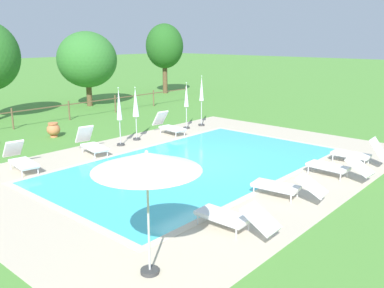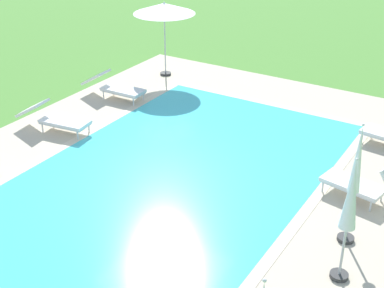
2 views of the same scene
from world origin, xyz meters
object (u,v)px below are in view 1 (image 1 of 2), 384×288
Objects in this scene: sun_lounger_north_end at (337,167)px; sun_lounger_north_mid at (286,186)px; sun_lounger_north_near_steps at (169,125)px; tree_centre at (165,46)px; patio_umbrella_closed_row_west at (186,100)px; sun_lounger_north_far at (91,143)px; sun_lounger_south_far at (359,153)px; sun_lounger_south_near_corner at (21,159)px; tree_far_west at (87,60)px; patio_umbrella_closed_row_centre at (119,110)px; patio_umbrella_closed_row_mid_west at (136,106)px; patio_umbrella_open_foreground at (147,162)px; terracotta_urn_near_fence at (53,129)px; patio_umbrella_closed_row_mid_east at (202,94)px; sun_lounger_south_mid at (233,217)px.

sun_lounger_north_mid is at bearing 173.00° from sun_lounger_north_end.
tree_centre reaches higher than sun_lounger_north_near_steps.
patio_umbrella_closed_row_west is 13.78m from tree_centre.
sun_lounger_north_far is 18.35m from tree_centre.
sun_lounger_north_near_steps is at bearing 97.37° from sun_lounger_south_far.
tree_centre is (11.08, 18.87, 3.33)m from sun_lounger_north_end.
sun_lounger_south_near_corner is at bearing 114.61° from sun_lounger_north_mid.
sun_lounger_north_far reaches higher than sun_lounger_south_far.
patio_umbrella_closed_row_west is at bearing -96.00° from tree_far_west.
sun_lounger_south_near_corner is at bearing -179.09° from patio_umbrella_closed_row_centre.
patio_umbrella_open_foreground is at bearing -129.82° from patio_umbrella_closed_row_mid_west.
tree_centre is (14.14, 7.05, 3.33)m from terracotta_urn_near_fence.
patio_umbrella_open_foreground is at bearing -135.58° from tree_centre.
patio_umbrella_closed_row_west reaches higher than sun_lounger_north_mid.
patio_umbrella_closed_row_centre is 5.27m from patio_umbrella_closed_row_mid_east.
patio_umbrella_closed_row_mid_west is (2.59, 0.34, 1.12)m from sun_lounger_north_far.
patio_umbrella_open_foreground is at bearing -121.98° from tree_far_west.
sun_lounger_south_far is (4.63, -0.31, 0.04)m from sun_lounger_north_mid.
patio_umbrella_open_foreground is 0.51× the size of tree_far_west.
patio_umbrella_closed_row_centre is at bearing 4.36° from sun_lounger_north_far.
patio_umbrella_closed_row_centre reaches higher than sun_lounger_south_near_corner.
sun_lounger_north_mid is at bearing -65.39° from sun_lounger_south_near_corner.
terracotta_urn_near_fence is at bearing -135.32° from tree_far_west.
tree_centre is at bearing 59.58° from sun_lounger_north_end.
patio_umbrella_closed_row_mid_west is (-1.79, 0.22, 1.12)m from sun_lounger_north_near_steps.
patio_umbrella_closed_row_mid_west is at bearing 3.16° from sun_lounger_south_near_corner.
patio_umbrella_closed_row_centre is (-1.08, -0.23, -0.01)m from patio_umbrella_closed_row_mid_west.
sun_lounger_south_near_corner reaches higher than sun_lounger_south_mid.
tree_far_west reaches higher than terracotta_urn_near_fence.
sun_lounger_north_mid is 1.03× the size of sun_lounger_south_mid.
patio_umbrella_closed_row_mid_west reaches higher than sun_lounger_south_near_corner.
sun_lounger_north_end is at bearing -100.19° from tree_far_west.
patio_umbrella_closed_row_mid_west reaches higher than sun_lounger_north_end.
tree_centre is (14.60, 10.61, 3.29)m from sun_lounger_north_far.
tree_far_west is at bearing 64.36° from sun_lounger_south_mid.
tree_far_west reaches higher than patio_umbrella_closed_row_mid_west.
tree_far_west is at bearing 55.34° from sun_lounger_north_far.
sun_lounger_south_mid is at bearing -131.33° from tree_centre.
sun_lounger_north_near_steps is 0.77× the size of patio_umbrella_open_foreground.
sun_lounger_south_far is 18.26m from tree_far_west.
patio_umbrella_closed_row_mid_east is 9.71m from tree_far_west.
sun_lounger_north_mid is at bearing -102.01° from patio_umbrella_closed_row_mid_west.
sun_lounger_south_near_corner reaches higher than sun_lounger_north_mid.
patio_umbrella_open_foreground is (-9.72, 0.37, 1.81)m from sun_lounger_south_far.
sun_lounger_north_mid is (-3.55, -8.05, -0.04)m from sun_lounger_north_near_steps.
sun_lounger_north_far reaches higher than terracotta_urn_near_fence.
sun_lounger_south_mid is 25.04m from tree_centre.
patio_umbrella_closed_row_centre is 0.51× the size of tree_far_west.
terracotta_urn_near_fence is at bearing 91.82° from sun_lounger_north_mid.
terracotta_urn_near_fence is (-5.30, 3.28, -1.07)m from patio_umbrella_closed_row_west.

